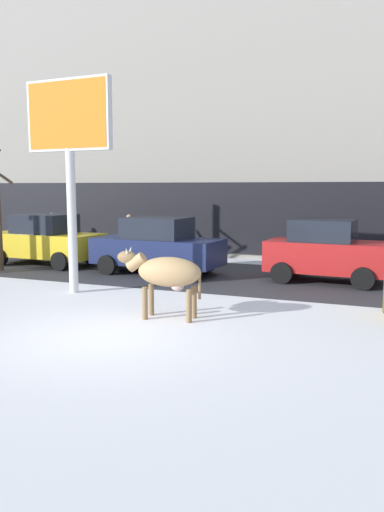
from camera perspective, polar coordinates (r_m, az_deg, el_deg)
ground_plane at (r=10.03m, az=-9.63°, el=-8.78°), size 120.00×120.00×0.00m
road_strip at (r=16.49m, az=3.67°, el=-2.22°), size 60.00×5.60×0.01m
building_facade at (r=23.49m, az=9.58°, el=16.48°), size 44.00×6.10×13.00m
cow_tan at (r=11.05m, az=-2.85°, el=-1.88°), size 1.92×0.75×1.54m
billboard at (r=14.11m, az=-13.40°, el=13.51°), size 2.53×0.31×5.56m
car_yellow_sedan at (r=19.53m, az=-15.87°, el=1.71°), size 4.29×2.15×1.84m
car_navy_sedan at (r=16.88m, az=-3.82°, el=1.10°), size 4.29×2.15×1.84m
car_red_hatchback at (r=15.86m, az=14.55°, el=0.53°), size 3.58×2.07×1.86m
pedestrian_near_billboard at (r=20.93m, az=-6.92°, el=2.24°), size 0.36×0.24×1.73m
pedestrian_by_cars at (r=22.96m, az=-15.15°, el=2.50°), size 0.36×0.24×1.73m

